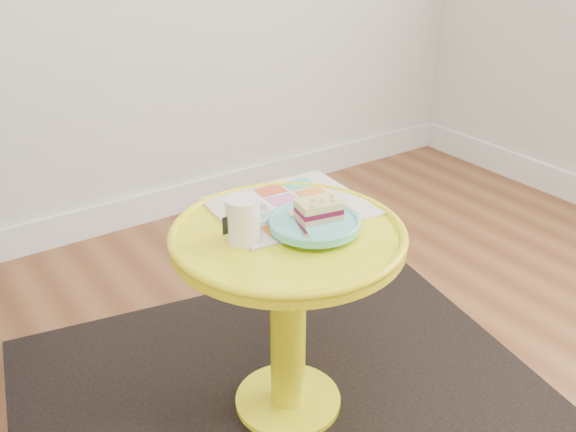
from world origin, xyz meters
TOP-DOWN VIEW (x-y plane):
  - rug at (0.33, 0.84)m, footprint 1.48×1.32m
  - side_table at (0.33, 0.84)m, footprint 0.52×0.52m
  - newspaper at (0.41, 0.94)m, footprint 0.37×0.32m
  - mug at (0.23, 0.86)m, footprint 0.11×0.07m
  - plate at (0.38, 0.81)m, footprint 0.20×0.20m
  - cake_slice at (0.39, 0.81)m, footprint 0.10×0.08m
  - fork at (0.34, 0.81)m, footprint 0.06×0.14m

SIDE VIEW (x-z plane):
  - rug at x=0.33m, z-range 0.00..0.01m
  - side_table at x=0.33m, z-range 0.11..0.60m
  - newspaper at x=0.41m, z-range 0.49..0.50m
  - plate at x=0.38m, z-range 0.50..0.52m
  - fork at x=0.34m, z-range 0.52..0.52m
  - cake_slice at x=0.39m, z-range 0.52..0.56m
  - mug at x=0.23m, z-range 0.49..0.59m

